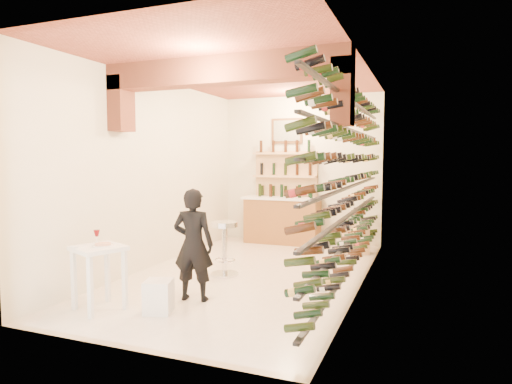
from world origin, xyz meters
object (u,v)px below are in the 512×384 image
wine_rack (347,179)px  tasting_table (99,258)px  chrome_barstool (224,244)px  back_counter (282,219)px  person (193,245)px  crate_lower (355,245)px  white_stool (159,296)px

wine_rack → tasting_table: wine_rack is taller
chrome_barstool → back_counter: bearing=89.0°
wine_rack → tasting_table: (-2.63, -2.17, -0.90)m
tasting_table → person: (0.90, 0.74, 0.09)m
wine_rack → person: (-1.74, -1.43, -0.81)m
person → crate_lower: 3.99m
tasting_table → crate_lower: size_ratio=1.88×
wine_rack → back_counter: 3.38m
white_stool → back_counter: bearing=89.2°
wine_rack → white_stool: (-1.90, -2.00, -1.35)m
chrome_barstool → crate_lower: (1.69, 2.38, -0.34)m
tasting_table → white_stool: 0.88m
white_stool → crate_lower: white_stool is taller
chrome_barstool → crate_lower: 2.94m
back_counter → crate_lower: (1.64, -0.45, -0.38)m
tasting_table → chrome_barstool: tasting_table is taller
white_stool → chrome_barstool: 1.85m
crate_lower → tasting_table: bearing=-119.2°
wine_rack → chrome_barstool: wine_rack is taller
tasting_table → person: bearing=62.6°
back_counter → crate_lower: size_ratio=3.34×
wine_rack → crate_lower: (-0.19, 2.20, -1.40)m
tasting_table → crate_lower: bearing=83.9°
tasting_table → person: person is taller
person → tasting_table: bearing=29.3°
person → chrome_barstool: (-0.15, 1.25, -0.24)m
back_counter → white_stool: size_ratio=4.33×
person → chrome_barstool: size_ratio=1.72×
tasting_table → chrome_barstool: 2.13m
tasting_table → white_stool: bearing=36.2°
back_counter → chrome_barstool: size_ratio=1.99×
wine_rack → white_stool: 3.07m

